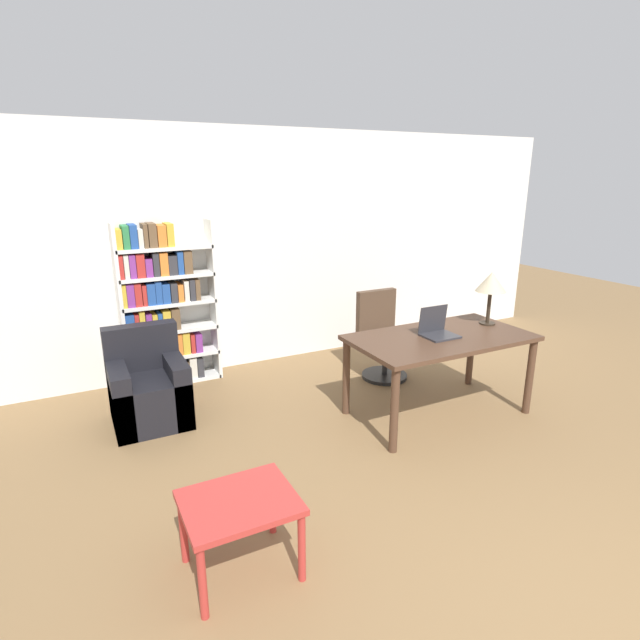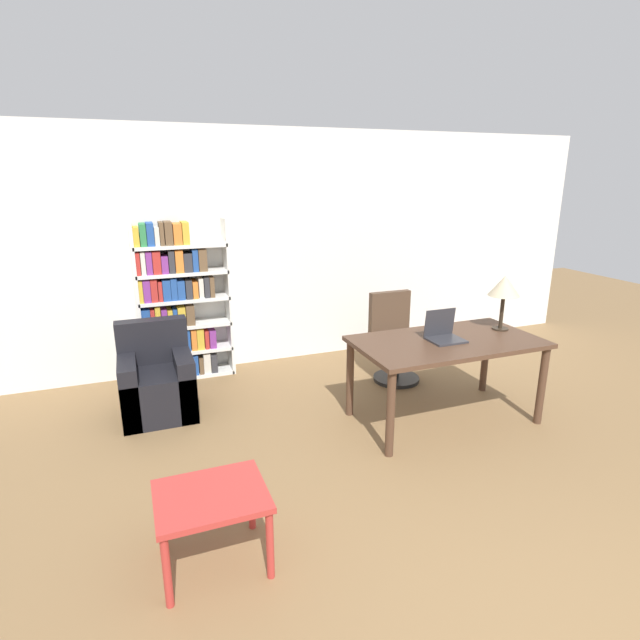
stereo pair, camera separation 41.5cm
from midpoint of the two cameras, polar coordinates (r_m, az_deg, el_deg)
wall_back at (r=5.95m, az=-6.72°, el=8.09°), size 8.00×0.06×2.70m
desk at (r=4.66m, az=11.14°, el=-2.93°), size 1.66×0.89×0.77m
laptop at (r=4.61m, az=10.78°, el=-1.13°), size 0.30×0.26×0.27m
table_lamp at (r=5.01m, az=16.76°, el=4.01°), size 0.29×0.29×0.52m
office_chair at (r=5.55m, az=5.00°, el=-2.08°), size 0.50×0.50×0.96m
side_table_blue at (r=3.02m, az=-13.36°, el=-20.57°), size 0.62×0.51×0.47m
armchair at (r=4.90m, az=-21.35°, el=-7.59°), size 0.65×0.67×0.87m
bookshelf at (r=5.54m, az=-19.69°, el=1.13°), size 0.99×0.28×1.74m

